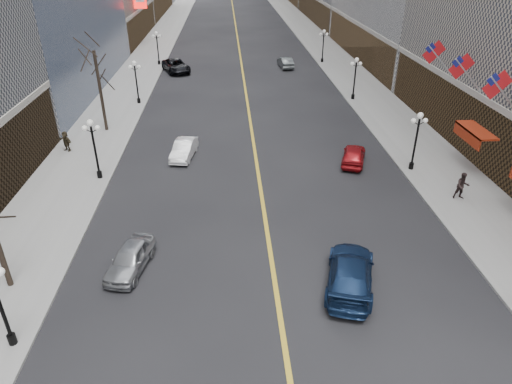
{
  "coord_description": "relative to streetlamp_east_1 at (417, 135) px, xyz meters",
  "views": [
    {
      "loc": [
        -2.15,
        -0.89,
        15.47
      ],
      "look_at": [
        -1.08,
        15.88,
        6.26
      ],
      "focal_mm": 32.0,
      "sensor_mm": 36.0,
      "label": 1
    }
  ],
  "objects": [
    {
      "name": "sidewalk_east",
      "position": [
        2.2,
        40.0,
        -2.83
      ],
      "size": [
        6.0,
        230.0,
        0.15
      ],
      "primitive_type": "cube",
      "color": "gray",
      "rests_on": "ground"
    },
    {
      "name": "car_sb_far",
      "position": [
        -5.7,
        33.45,
        -2.17
      ],
      "size": [
        1.96,
        4.57,
        1.46
      ],
      "primitive_type": "imported",
      "rotation": [
        0.0,
        0.0,
        3.23
      ],
      "color": "#494F50",
      "rests_on": "ground"
    },
    {
      "name": "streetlamp_east_2",
      "position": [
        0.0,
        18.0,
        0.0
      ],
      "size": [
        1.26,
        0.44,
        4.52
      ],
      "color": "black",
      "rests_on": "sidewalk_east"
    },
    {
      "name": "streetlamp_west_1",
      "position": [
        -23.6,
        0.0,
        0.0
      ],
      "size": [
        1.26,
        0.44,
        4.52
      ],
      "color": "black",
      "rests_on": "sidewalk_west"
    },
    {
      "name": "tree_west_far",
      "position": [
        -25.3,
        10.0,
        3.34
      ],
      "size": [
        3.6,
        3.6,
        7.92
      ],
      "color": "#2D231C",
      "rests_on": "sidewalk_west"
    },
    {
      "name": "flag_4",
      "position": [
        3.51,
        2.0,
        4.39
      ],
      "size": [
        2.87,
        0.12,
        2.87
      ],
      "color": "#B2B2B7",
      "rests_on": "ground"
    },
    {
      "name": "streetlamp_west_3",
      "position": [
        -23.6,
        36.0,
        0.0
      ],
      "size": [
        1.26,
        0.44,
        4.52
      ],
      "color": "black",
      "rests_on": "sidewalk_west"
    },
    {
      "name": "streetlamp_east_1",
      "position": [
        0.0,
        0.0,
        0.0
      ],
      "size": [
        1.26,
        0.44,
        4.52
      ],
      "color": "black",
      "rests_on": "sidewalk_east"
    },
    {
      "name": "streetlamp_east_3",
      "position": [
        0.0,
        36.0,
        0.0
      ],
      "size": [
        1.26,
        0.44,
        4.52
      ],
      "color": "black",
      "rests_on": "sidewalk_east"
    },
    {
      "name": "ped_west_far",
      "position": [
        -27.49,
        5.26,
        -1.91
      ],
      "size": [
        1.56,
        1.24,
        1.69
      ],
      "primitive_type": "imported",
      "rotation": [
        0.0,
        0.0,
        -0.59
      ],
      "color": "#2E2719",
      "rests_on": "sidewalk_west"
    },
    {
      "name": "flag_3",
      "position": [
        3.51,
        -3.0,
        4.39
      ],
      "size": [
        2.87,
        0.12,
        2.87
      ],
      "color": "#B2B2B7",
      "rests_on": "ground"
    },
    {
      "name": "lane_line",
      "position": [
        -11.8,
        50.0,
        -2.89
      ],
      "size": [
        0.25,
        200.0,
        0.02
      ],
      "primitive_type": "cube",
      "color": "gold",
      "rests_on": "ground"
    },
    {
      "name": "car_nb_near",
      "position": [
        -19.4,
        -10.93,
        -2.19
      ],
      "size": [
        2.56,
        4.43,
        1.42
      ],
      "primitive_type": "imported",
      "rotation": [
        0.0,
        0.0,
        -0.22
      ],
      "color": "#9EA1A6",
      "rests_on": "ground"
    },
    {
      "name": "sidewalk_west",
      "position": [
        -25.8,
        40.0,
        -2.83
      ],
      "size": [
        6.0,
        230.0,
        0.15
      ],
      "primitive_type": "cube",
      "color": "gray",
      "rests_on": "ground"
    },
    {
      "name": "awning_c",
      "position": [
        4.3,
        -0.0,
        0.18
      ],
      "size": [
        1.4,
        4.0,
        0.93
      ],
      "color": "maroon",
      "rests_on": "ground"
    },
    {
      "name": "car_sb_near",
      "position": [
        -8.03,
        -13.0,
        -2.09
      ],
      "size": [
        3.75,
        6.03,
        1.63
      ],
      "primitive_type": "imported",
      "rotation": [
        0.0,
        0.0,
        2.86
      ],
      "color": "#14274B",
      "rests_on": "ground"
    },
    {
      "name": "streetlamp_west_2",
      "position": [
        -23.6,
        18.0,
        0.0
      ],
      "size": [
        1.26,
        0.44,
        4.52
      ],
      "color": "black",
      "rests_on": "sidewalk_west"
    },
    {
      "name": "flag_5",
      "position": [
        3.51,
        7.0,
        4.39
      ],
      "size": [
        2.87,
        0.12,
        2.87
      ],
      "color": "#B2B2B7",
      "rests_on": "ground"
    },
    {
      "name": "car_nb_mid",
      "position": [
        -17.63,
        3.63,
        -2.2
      ],
      "size": [
        2.16,
        4.42,
        1.4
      ],
      "primitive_type": "imported",
      "rotation": [
        0.0,
        0.0,
        -0.17
      ],
      "color": "white",
      "rests_on": "ground"
    },
    {
      "name": "car_sb_mid",
      "position": [
        -4.11,
        1.61,
        -2.18
      ],
      "size": [
        2.97,
        4.56,
        1.44
      ],
      "primitive_type": "imported",
      "rotation": [
        0.0,
        0.0,
        2.82
      ],
      "color": "maroon",
      "rests_on": "ground"
    },
    {
      "name": "ped_east_walk",
      "position": [
        1.64,
        -4.76,
        -1.8
      ],
      "size": [
        0.96,
        0.57,
        1.91
      ],
      "primitive_type": "imported",
      "rotation": [
        0.0,
        0.0,
        -0.06
      ],
      "color": "black",
      "rests_on": "sidewalk_east"
    },
    {
      "name": "car_nb_far",
      "position": [
        -20.8,
        31.93,
        -2.07
      ],
      "size": [
        4.73,
        6.6,
        1.67
      ],
      "primitive_type": "imported",
      "rotation": [
        0.0,
        0.0,
        0.36
      ],
      "color": "black",
      "rests_on": "ground"
    }
  ]
}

